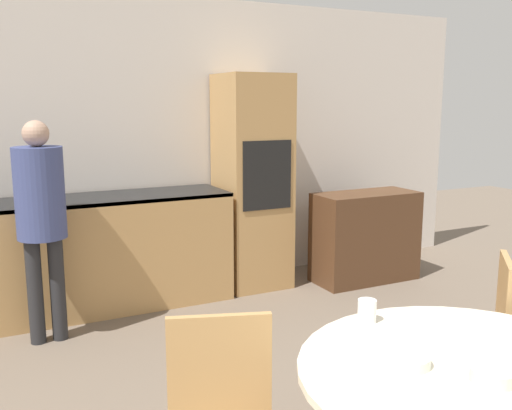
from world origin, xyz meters
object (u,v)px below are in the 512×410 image
(bowl_near, at_px, (503,339))
(person_standing, at_px, (41,208))
(chair_far_right, at_px, (482,339))
(bowl_centre, at_px, (407,360))
(bowl_far, at_px, (492,376))
(oven_unit, at_px, (252,182))
(sideboard, at_px, (365,237))
(cup, at_px, (367,311))

(bowl_near, bearing_deg, person_standing, 117.43)
(chair_far_right, bearing_deg, bowl_centre, -19.70)
(bowl_near, bearing_deg, bowl_far, -145.13)
(oven_unit, xyz_separation_m, bowl_near, (-0.48, -3.20, -0.18))
(bowl_near, height_order, bowl_far, bowl_far)
(sideboard, bearing_deg, bowl_near, -117.93)
(chair_far_right, xyz_separation_m, person_standing, (-1.82, 2.21, 0.45))
(sideboard, xyz_separation_m, cup, (-1.83, -2.41, 0.39))
(person_standing, relative_size, bowl_centre, 9.35)
(sideboard, height_order, bowl_far, sideboard)
(chair_far_right, xyz_separation_m, cup, (-0.76, -0.05, 0.29))
(cup, bearing_deg, chair_far_right, 3.72)
(person_standing, relative_size, bowl_near, 12.09)
(chair_far_right, height_order, bowl_centre, chair_far_right)
(oven_unit, bearing_deg, bowl_near, -98.61)
(sideboard, distance_m, bowl_far, 3.53)
(person_standing, distance_m, bowl_centre, 2.82)
(cup, xyz_separation_m, bowl_far, (0.05, -0.62, -0.03))
(cup, relative_size, bowl_centre, 0.58)
(bowl_centre, bearing_deg, person_standing, 109.43)
(cup, xyz_separation_m, bowl_near, (0.33, -0.42, -0.03))
(sideboard, relative_size, person_standing, 0.63)
(bowl_near, distance_m, bowl_centre, 0.46)
(sideboard, xyz_separation_m, bowl_centre, (-1.96, -2.81, 0.36))
(person_standing, bearing_deg, bowl_far, -68.92)
(sideboard, bearing_deg, bowl_far, -120.49)
(oven_unit, bearing_deg, bowl_far, -102.73)
(cup, height_order, bowl_far, cup)
(oven_unit, xyz_separation_m, person_standing, (-1.88, -0.51, 0.00))
(oven_unit, distance_m, bowl_near, 3.24)
(sideboard, bearing_deg, bowl_centre, -124.90)
(chair_far_right, bearing_deg, person_standing, -96.86)
(bowl_centre, bearing_deg, bowl_near, -3.43)
(sideboard, distance_m, chair_far_right, 2.60)
(person_standing, xyz_separation_m, bowl_near, (1.39, -2.68, -0.18))
(cup, relative_size, bowl_near, 0.76)
(bowl_near, relative_size, bowl_far, 0.88)
(oven_unit, distance_m, chair_far_right, 2.76)
(cup, relative_size, bowl_far, 0.67)
(cup, bearing_deg, oven_unit, 73.62)
(sideboard, xyz_separation_m, person_standing, (-2.89, -0.15, 0.55))
(oven_unit, distance_m, person_standing, 1.94)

